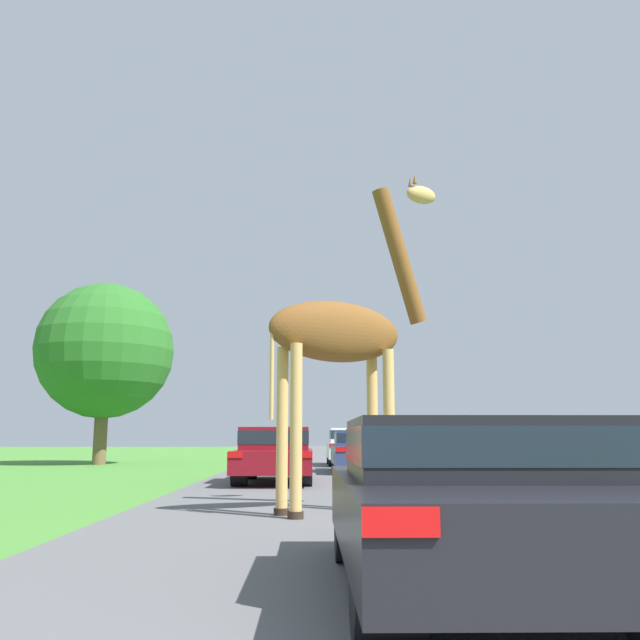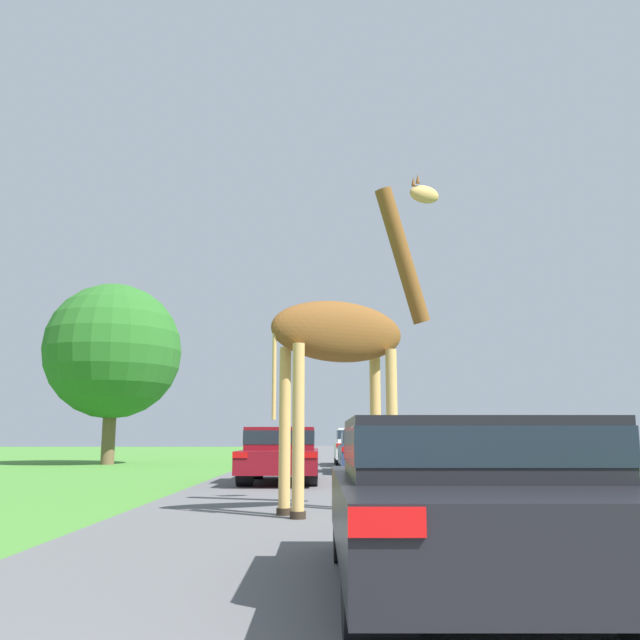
{
  "view_description": "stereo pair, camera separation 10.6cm",
  "coord_description": "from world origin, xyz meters",
  "px_view_note": "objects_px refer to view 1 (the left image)",
  "views": [
    {
      "loc": [
        -1.01,
        -1.32,
        1.1
      ],
      "look_at": [
        -0.86,
        8.79,
        2.86
      ],
      "focal_mm": 38.0,
      "sensor_mm": 36.0,
      "label": 1
    },
    {
      "loc": [
        -0.9,
        -1.32,
        1.1
      ],
      "look_at": [
        -0.86,
        8.79,
        2.86
      ],
      "focal_mm": 38.0,
      "sensor_mm": 36.0,
      "label": 2
    }
  ],
  "objects_px": {
    "car_queue_left": "(275,453)",
    "tree_far_right": "(105,351)",
    "car_far_ahead": "(360,450)",
    "car_lead_maroon": "(471,496)",
    "car_queue_right": "(351,445)",
    "giraffe_near_road": "(345,338)"
  },
  "relations": [
    {
      "from": "car_lead_maroon",
      "to": "tree_far_right",
      "type": "xyz_separation_m",
      "value": [
        -9.8,
        23.15,
        4.0
      ]
    },
    {
      "from": "car_queue_left",
      "to": "giraffe_near_road",
      "type": "bearing_deg",
      "value": -78.65
    },
    {
      "from": "car_far_ahead",
      "to": "car_lead_maroon",
      "type": "bearing_deg",
      "value": -91.39
    },
    {
      "from": "car_lead_maroon",
      "to": "car_queue_right",
      "type": "bearing_deg",
      "value": 88.82
    },
    {
      "from": "car_queue_left",
      "to": "tree_far_right",
      "type": "bearing_deg",
      "value": 124.81
    },
    {
      "from": "giraffe_near_road",
      "to": "car_lead_maroon",
      "type": "bearing_deg",
      "value": -18.15
    },
    {
      "from": "car_queue_left",
      "to": "car_lead_maroon",
      "type": "bearing_deg",
      "value": -80.27
    },
    {
      "from": "car_queue_right",
      "to": "car_far_ahead",
      "type": "bearing_deg",
      "value": -90.52
    },
    {
      "from": "car_queue_right",
      "to": "car_queue_left",
      "type": "relative_size",
      "value": 1.0
    },
    {
      "from": "giraffe_near_road",
      "to": "car_far_ahead",
      "type": "distance_m",
      "value": 12.28
    },
    {
      "from": "car_far_ahead",
      "to": "car_queue_right",
      "type": "bearing_deg",
      "value": 89.48
    },
    {
      "from": "car_lead_maroon",
      "to": "tree_far_right",
      "type": "relative_size",
      "value": 0.54
    },
    {
      "from": "car_queue_left",
      "to": "car_far_ahead",
      "type": "distance_m",
      "value": 5.69
    },
    {
      "from": "giraffe_near_road",
      "to": "car_queue_right",
      "type": "height_order",
      "value": "giraffe_near_road"
    },
    {
      "from": "car_far_ahead",
      "to": "tree_far_right",
      "type": "distance_m",
      "value": 12.51
    },
    {
      "from": "car_queue_right",
      "to": "car_queue_left",
      "type": "distance_m",
      "value": 10.8
    },
    {
      "from": "car_lead_maroon",
      "to": "car_far_ahead",
      "type": "height_order",
      "value": "car_far_ahead"
    },
    {
      "from": "car_lead_maroon",
      "to": "car_queue_right",
      "type": "height_order",
      "value": "car_queue_right"
    },
    {
      "from": "car_queue_right",
      "to": "car_far_ahead",
      "type": "height_order",
      "value": "car_queue_right"
    },
    {
      "from": "car_queue_left",
      "to": "car_far_ahead",
      "type": "xyz_separation_m",
      "value": [
        2.47,
        5.13,
        -0.03
      ]
    },
    {
      "from": "car_queue_left",
      "to": "tree_far_right",
      "type": "relative_size",
      "value": 0.59
    },
    {
      "from": "giraffe_near_road",
      "to": "tree_far_right",
      "type": "distance_m",
      "value": 20.38
    }
  ]
}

